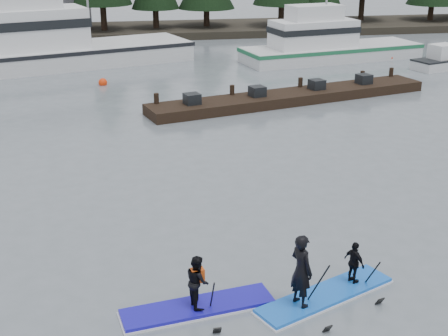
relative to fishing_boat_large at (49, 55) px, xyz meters
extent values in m
plane|color=slate|center=(7.32, -29.04, -0.74)|extent=(160.00, 160.00, 0.00)
cube|color=#2D281E|center=(7.32, 12.96, -0.44)|extent=(70.00, 8.00, 0.60)
cube|color=silver|center=(0.51, 0.17, -0.62)|extent=(17.84, 9.84, 2.29)
cube|color=white|center=(-1.45, -0.47, 1.77)|extent=(8.42, 5.66, 2.48)
cube|color=silver|center=(18.69, -0.87, -0.65)|extent=(12.82, 5.91, 1.77)
cube|color=white|center=(17.24, -1.16, 1.12)|extent=(5.96, 3.59, 1.77)
cylinder|color=gray|center=(18.09, -0.99, 3.18)|extent=(0.14, 0.14, 5.89)
cube|color=black|center=(12.91, -11.31, -0.48)|extent=(15.30, 5.98, 0.51)
sphere|color=red|center=(3.38, -5.78, -0.74)|extent=(0.50, 0.50, 0.50)
sphere|color=red|center=(22.59, -1.57, -0.74)|extent=(0.63, 0.63, 0.63)
cube|color=#1913B3|center=(5.62, -29.16, -0.67)|extent=(3.61, 1.40, 0.13)
imported|color=black|center=(5.62, -29.16, 0.02)|extent=(0.57, 0.68, 1.26)
cube|color=#DA4B12|center=(5.62, -29.16, 0.17)|extent=(0.33, 0.25, 0.32)
cylinder|color=black|center=(5.90, -29.33, -0.44)|extent=(0.05, 0.88, 1.49)
cube|color=blue|center=(8.67, -29.18, -0.67)|extent=(3.68, 2.27, 0.13)
imported|color=black|center=(7.94, -29.51, 0.27)|extent=(0.64, 0.75, 1.75)
cylinder|color=black|center=(8.26, -29.61, -0.17)|extent=(0.31, 0.95, 1.66)
imported|color=black|center=(9.49, -28.81, -0.07)|extent=(0.49, 0.68, 1.07)
cylinder|color=black|center=(9.81, -28.91, -0.54)|extent=(0.27, 0.82, 1.43)
camera|label=1|loc=(4.07, -41.31, 7.38)|focal=50.00mm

